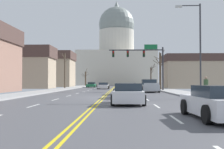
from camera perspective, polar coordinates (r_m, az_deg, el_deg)
name	(u,v)px	position (r m, az deg, el deg)	size (l,w,h in m)	color
ground	(104,97)	(23.80, -1.72, -4.76)	(20.00, 180.00, 0.20)	#4C4C51
signal_gantry	(143,57)	(39.28, 6.61, 3.67)	(7.91, 0.41, 6.60)	#28282D
street_lamp_right	(197,41)	(23.91, 17.60, 6.70)	(2.14, 0.24, 7.82)	#333338
capitol_building	(117,56)	(102.87, 0.97, 3.92)	(28.30, 22.52, 32.30)	beige
pickup_truck_near_00	(149,86)	(35.24, 7.94, -2.52)	(2.33, 5.29, 1.65)	#ADB2B7
sedan_near_01	(123,89)	(28.46, 2.39, -3.14)	(2.00, 4.44, 1.19)	silver
sedan_near_02	(126,91)	(22.94, 3.02, -3.47)	(2.12, 4.51, 1.24)	navy
sedan_near_03	(128,94)	(16.60, 3.47, -4.21)	(2.07, 4.26, 1.27)	silver
sedan_near_04	(219,103)	(10.79, 21.67, -5.62)	(2.11, 4.27, 1.24)	silver
sedan_oncoming_00	(104,86)	(49.07, -1.81, -2.42)	(2.08, 4.35, 1.17)	silver
sedan_oncoming_01	(91,85)	(62.13, -4.38, -2.22)	(2.12, 4.50, 1.20)	#1E7247
flank_building_00	(18,67)	(55.97, -19.39, 1.46)	(14.32, 6.46, 8.18)	tan
flank_building_02	(49,69)	(71.19, -13.24, 1.12)	(12.85, 8.98, 8.93)	tan
flank_building_03	(191,71)	(54.97, 16.49, 0.64)	(10.75, 6.65, 6.58)	tan
bare_tree_00	(151,76)	(65.18, 8.29, -0.29)	(1.26, 2.46, 5.48)	#423328
bare_tree_01	(65,69)	(51.20, -10.00, 1.09)	(1.55, 2.42, 6.58)	brown
bare_tree_02	(160,70)	(43.45, 10.20, 0.98)	(1.70, 2.70, 6.19)	#4C3D2D
bare_tree_03	(86,78)	(79.15, -5.63, -0.76)	(2.25, 1.82, 5.01)	#4C3D2D
pedestrian_00	(206,86)	(21.47, 19.32, -2.34)	(0.35, 0.34, 1.62)	black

